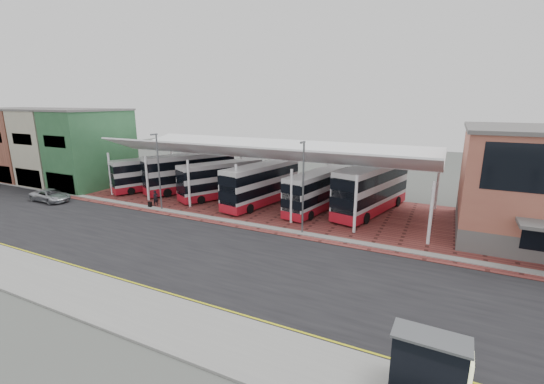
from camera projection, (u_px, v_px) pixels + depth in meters
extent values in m
plane|color=#494C47|center=(246.00, 256.00, 27.10)|extent=(140.00, 140.00, 0.00)
cube|color=black|center=(239.00, 261.00, 26.22)|extent=(120.00, 14.00, 0.02)
cube|color=brown|center=(326.00, 213.00, 37.53)|extent=(72.00, 16.00, 0.06)
cube|color=gray|center=(160.00, 319.00, 19.25)|extent=(120.00, 4.00, 0.14)
cube|color=gray|center=(281.00, 230.00, 32.47)|extent=(120.00, 0.80, 0.14)
cube|color=#D0CC17|center=(185.00, 301.00, 21.00)|extent=(120.00, 0.12, 0.01)
cube|color=#D0CC17|center=(188.00, 299.00, 21.27)|extent=(120.00, 0.12, 0.01)
cylinder|color=white|center=(110.00, 174.00, 44.16)|extent=(0.26, 0.26, 5.20)
cylinder|color=white|center=(172.00, 163.00, 53.79)|extent=(0.26, 0.26, 4.60)
cylinder|color=white|center=(147.00, 179.00, 41.58)|extent=(0.26, 0.26, 5.20)
cylinder|color=white|center=(205.00, 166.00, 51.22)|extent=(0.26, 0.26, 4.60)
cylinder|color=white|center=(189.00, 184.00, 39.00)|extent=(0.26, 0.26, 5.20)
cylinder|color=white|center=(242.00, 170.00, 48.64)|extent=(0.26, 0.26, 4.60)
cylinder|color=white|center=(237.00, 190.00, 36.43)|extent=(0.26, 0.26, 5.20)
cylinder|color=white|center=(282.00, 174.00, 46.06)|extent=(0.26, 0.26, 4.60)
cylinder|color=white|center=(291.00, 197.00, 33.85)|extent=(0.26, 0.26, 5.20)
cylinder|color=white|center=(328.00, 178.00, 43.49)|extent=(0.26, 0.26, 4.60)
cylinder|color=white|center=(355.00, 204.00, 31.27)|extent=(0.26, 0.26, 5.20)
cylinder|color=white|center=(379.00, 183.00, 40.91)|extent=(0.26, 0.26, 4.60)
cylinder|color=white|center=(431.00, 214.00, 28.70)|extent=(0.26, 0.26, 5.20)
cylinder|color=white|center=(437.00, 188.00, 38.33)|extent=(0.26, 0.26, 4.60)
cube|color=white|center=(247.00, 152.00, 37.48)|extent=(37.00, 4.95, 1.95)
cube|color=white|center=(271.00, 148.00, 42.40)|extent=(37.00, 7.12, 1.43)
cube|color=#30653B|center=(92.00, 149.00, 48.32)|extent=(6.20, 10.00, 10.00)
cube|color=black|center=(61.00, 183.00, 44.94)|extent=(5.20, 0.20, 2.40)
cube|color=black|center=(55.00, 142.00, 43.69)|extent=(4.00, 0.20, 1.40)
cube|color=#5B5856|center=(87.00, 110.00, 47.07)|extent=(6.40, 10.20, 0.25)
cube|color=#B3AD93|center=(61.00, 147.00, 51.11)|extent=(6.20, 10.00, 10.00)
cube|color=black|center=(29.00, 178.00, 47.73)|extent=(5.20, 0.20, 2.40)
cube|color=black|center=(23.00, 139.00, 46.48)|extent=(4.00, 0.20, 1.40)
cube|color=#5B5856|center=(55.00, 109.00, 49.86)|extent=(6.40, 10.20, 0.25)
cube|color=brown|center=(32.00, 144.00, 53.90)|extent=(6.20, 10.00, 10.00)
cube|color=black|center=(1.00, 174.00, 50.52)|extent=(5.20, 0.20, 2.40)
cube|color=#5B5856|center=(27.00, 109.00, 52.66)|extent=(6.40, 10.20, 0.25)
cube|color=#A98D47|center=(7.00, 142.00, 56.69)|extent=(6.20, 10.00, 10.00)
cube|color=#5B5856|center=(1.00, 109.00, 55.45)|extent=(6.40, 10.20, 0.25)
cylinder|color=#55585B|center=(159.00, 173.00, 37.61)|extent=(0.16, 0.16, 8.00)
cube|color=#55585B|center=(154.00, 134.00, 36.37)|extent=(0.15, 0.90, 0.15)
cylinder|color=#55585B|center=(303.00, 189.00, 30.74)|extent=(0.16, 0.16, 8.00)
cube|color=#55585B|center=(303.00, 142.00, 29.50)|extent=(0.15, 0.90, 0.15)
cube|color=silver|center=(152.00, 173.00, 46.86)|extent=(6.26, 10.00, 3.90)
cube|color=#AD1321|center=(153.00, 185.00, 47.25)|extent=(6.31, 10.05, 0.82)
cube|color=black|center=(152.00, 176.00, 46.96)|extent=(6.31, 10.05, 0.86)
cube|color=black|center=(151.00, 165.00, 46.61)|extent=(6.31, 10.05, 0.86)
cube|color=black|center=(112.00, 178.00, 43.89)|extent=(1.89, 0.94, 3.26)
cylinder|color=black|center=(125.00, 188.00, 46.21)|extent=(0.61, 0.93, 0.91)
cylinder|color=black|center=(131.00, 191.00, 44.49)|extent=(0.61, 0.93, 0.91)
cylinder|color=black|center=(173.00, 181.00, 50.08)|extent=(0.61, 0.93, 0.91)
cylinder|color=black|center=(180.00, 184.00, 48.37)|extent=(0.61, 0.93, 0.91)
cube|color=silver|center=(190.00, 172.00, 46.03)|extent=(7.45, 11.38, 4.47)
cube|color=#AD1321|center=(191.00, 185.00, 46.48)|extent=(7.50, 11.44, 0.94)
cube|color=black|center=(190.00, 175.00, 46.15)|extent=(7.50, 11.44, 0.99)
cube|color=black|center=(190.00, 162.00, 45.74)|extent=(7.50, 11.44, 0.99)
cube|color=black|center=(146.00, 178.00, 42.75)|extent=(2.14, 1.14, 3.74)
cylinder|color=black|center=(159.00, 189.00, 45.38)|extent=(0.73, 1.06, 1.04)
cylinder|color=black|center=(167.00, 193.00, 43.37)|extent=(0.73, 1.06, 1.04)
cylinder|color=black|center=(212.00, 181.00, 49.66)|extent=(0.73, 1.06, 1.04)
cylinder|color=black|center=(221.00, 185.00, 47.65)|extent=(0.73, 1.06, 1.04)
cube|color=silver|center=(221.00, 179.00, 42.91)|extent=(6.77, 10.15, 4.00)
cube|color=#AD1321|center=(222.00, 192.00, 43.30)|extent=(6.82, 10.20, 0.84)
cube|color=black|center=(221.00, 182.00, 43.01)|extent=(6.82, 10.20, 0.88)
cube|color=black|center=(221.00, 170.00, 42.64)|extent=(6.82, 10.20, 0.88)
cube|color=black|center=(181.00, 186.00, 40.02)|extent=(1.90, 1.05, 3.35)
cylinder|color=black|center=(192.00, 196.00, 42.37)|extent=(0.66, 0.95, 0.93)
cylinder|color=black|center=(201.00, 200.00, 40.55)|extent=(0.66, 0.95, 0.93)
cylinder|color=black|center=(240.00, 188.00, 46.12)|extent=(0.66, 0.95, 0.93)
cylinder|color=black|center=(250.00, 191.00, 44.31)|extent=(0.66, 0.95, 0.93)
cube|color=silver|center=(261.00, 183.00, 40.09)|extent=(4.45, 11.12, 4.24)
cube|color=#AD1321|center=(262.00, 198.00, 40.51)|extent=(4.50, 11.16, 0.89)
cube|color=black|center=(261.00, 187.00, 40.19)|extent=(4.50, 11.16, 0.94)
cube|color=black|center=(261.00, 173.00, 39.81)|extent=(4.50, 11.16, 0.94)
cube|color=black|center=(228.00, 194.00, 35.95)|extent=(2.20, 0.51, 3.55)
cylinder|color=black|center=(232.00, 205.00, 38.58)|extent=(0.46, 1.02, 0.99)
cylinder|color=black|center=(250.00, 209.00, 37.14)|extent=(0.46, 1.02, 0.99)
cylinder|color=black|center=(272.00, 192.00, 43.95)|extent=(0.46, 1.02, 0.99)
cylinder|color=black|center=(288.00, 195.00, 42.51)|extent=(0.46, 1.02, 0.99)
cube|color=silver|center=(317.00, 190.00, 37.81)|extent=(3.94, 10.18, 3.88)
cube|color=#AD1321|center=(317.00, 205.00, 38.20)|extent=(3.98, 10.22, 0.81)
cube|color=black|center=(317.00, 194.00, 37.91)|extent=(3.98, 10.22, 0.86)
cube|color=black|center=(317.00, 180.00, 37.56)|extent=(3.98, 10.22, 0.86)
cube|color=black|center=(291.00, 201.00, 33.98)|extent=(2.02, 0.44, 3.25)
cylinder|color=black|center=(291.00, 211.00, 36.39)|extent=(0.40, 0.93, 0.90)
cylinder|color=black|center=(311.00, 215.00, 35.10)|extent=(0.40, 0.93, 0.90)
cylinder|color=black|center=(322.00, 198.00, 41.37)|extent=(0.40, 0.93, 0.90)
cylinder|color=black|center=(340.00, 201.00, 40.07)|extent=(0.40, 0.93, 0.90)
cube|color=silver|center=(372.00, 187.00, 37.14)|extent=(5.49, 12.20, 4.65)
cube|color=#AD1321|center=(371.00, 205.00, 37.60)|extent=(5.54, 12.26, 0.97)
cube|color=black|center=(372.00, 192.00, 37.26)|extent=(5.54, 12.26, 1.03)
cube|color=black|center=(373.00, 176.00, 36.84)|extent=(5.54, 12.26, 1.03)
cube|color=black|center=(343.00, 200.00, 32.80)|extent=(2.39, 0.69, 3.90)
cylinder|color=black|center=(341.00, 213.00, 35.67)|extent=(0.55, 1.12, 1.08)
cylinder|color=black|center=(366.00, 218.00, 33.98)|extent=(0.55, 1.12, 1.08)
cylinder|color=black|center=(374.00, 197.00, 41.31)|extent=(0.55, 1.12, 1.08)
cylinder|color=black|center=(398.00, 201.00, 39.62)|extent=(0.55, 1.12, 1.08)
imported|color=#B2B5BB|center=(50.00, 195.00, 41.71)|extent=(5.04, 2.39, 1.39)
imported|color=black|center=(156.00, 198.00, 39.81)|extent=(0.55, 0.71, 1.71)
cube|color=black|center=(150.00, 205.00, 39.24)|extent=(0.37, 0.26, 0.63)
cube|color=black|center=(427.00, 372.00, 13.80)|extent=(2.70, 0.18, 2.25)
cube|color=#55585B|center=(432.00, 337.00, 13.98)|extent=(2.92, 1.43, 0.11)
cylinder|color=#55585B|center=(397.00, 346.00, 15.30)|extent=(0.09, 0.09, 2.25)
cylinder|color=#55585B|center=(465.00, 365.00, 14.16)|extent=(0.09, 0.09, 2.25)
cube|color=#C2C78C|center=(469.00, 379.00, 13.65)|extent=(0.16, 0.99, 1.80)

